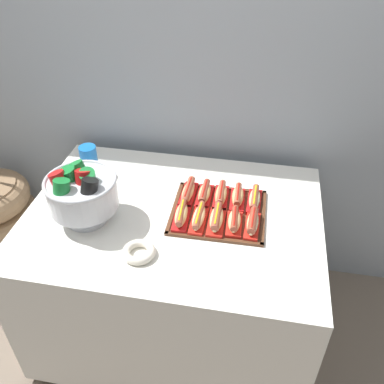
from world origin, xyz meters
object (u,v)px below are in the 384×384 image
at_px(cup_stack, 89,161).
at_px(donut, 139,252).
at_px(buffet_table, 175,271).
at_px(hot_dog_0, 181,215).
at_px(hot_dog_4, 253,223).
at_px(punch_bowl, 81,192).
at_px(floor_vase, 0,229).
at_px(hot_dog_6, 204,194).
at_px(hot_dog_7, 221,195).
at_px(hot_dog_3, 234,221).
at_px(hot_dog_9, 254,199).
at_px(hot_dog_2, 216,219).
at_px(serving_tray, 219,212).
at_px(hot_dog_8, 238,197).
at_px(hot_dog_5, 188,192).
at_px(hot_dog_1, 199,218).

distance_m(cup_stack, donut, 0.62).
relative_size(buffet_table, hot_dog_0, 7.44).
height_order(hot_dog_4, punch_bowl, punch_bowl).
xyz_separation_m(floor_vase, donut, (1.04, -0.50, 0.50)).
height_order(hot_dog_0, hot_dog_6, same).
xyz_separation_m(buffet_table, punch_bowl, (-0.36, -0.11, 0.52)).
xyz_separation_m(buffet_table, hot_dog_7, (0.19, 0.12, 0.41)).
bearing_deg(hot_dog_6, cup_stack, 170.22).
bearing_deg(buffet_table, donut, -105.87).
xyz_separation_m(hot_dog_3, hot_dog_6, (-0.15, 0.16, -0.00)).
relative_size(hot_dog_0, hot_dog_9, 1.02).
distance_m(hot_dog_6, hot_dog_7, 0.08).
height_order(hot_dog_0, hot_dog_2, hot_dog_2).
relative_size(buffet_table, hot_dog_4, 7.62).
distance_m(hot_dog_2, hot_dog_3, 0.08).
height_order(buffet_table, hot_dog_9, hot_dog_9).
xyz_separation_m(serving_tray, hot_dog_0, (-0.15, -0.08, 0.03)).
relative_size(hot_dog_6, cup_stack, 1.09).
bearing_deg(serving_tray, hot_dog_8, 48.57).
xyz_separation_m(hot_dog_2, hot_dog_9, (0.15, 0.17, -0.00)).
distance_m(hot_dog_2, cup_stack, 0.71).
distance_m(hot_dog_0, hot_dog_9, 0.34).
height_order(buffet_table, hot_dog_8, hot_dog_8).
distance_m(buffet_table, floor_vase, 1.15).
bearing_deg(donut, serving_tray, 48.36).
height_order(hot_dog_7, punch_bowl, punch_bowl).
xyz_separation_m(buffet_table, cup_stack, (-0.46, 0.22, 0.45)).
relative_size(buffet_table, hot_dog_9, 7.57).
height_order(hot_dog_2, hot_dog_5, hot_dog_2).
relative_size(floor_vase, punch_bowl, 3.75).
bearing_deg(hot_dog_8, hot_dog_5, -179.15).
height_order(floor_vase, hot_dog_5, floor_vase).
relative_size(hot_dog_8, punch_bowl, 0.56).
relative_size(hot_dog_8, hot_dog_9, 0.97).
distance_m(hot_dog_6, punch_bowl, 0.54).
bearing_deg(cup_stack, hot_dog_5, -11.31).
xyz_separation_m(buffet_table, hot_dog_4, (0.35, -0.04, 0.41)).
xyz_separation_m(hot_dog_2, hot_dog_5, (-0.15, 0.16, -0.00)).
xyz_separation_m(hot_dog_5, hot_dog_8, (0.22, 0.00, 0.00)).
bearing_deg(hot_dog_8, hot_dog_4, -64.71).
bearing_deg(hot_dog_0, hot_dog_4, 0.85).
distance_m(floor_vase, cup_stack, 0.87).
bearing_deg(buffet_table, serving_tray, 10.88).
xyz_separation_m(hot_dog_0, donut, (-0.12, -0.22, -0.02)).
distance_m(hot_dog_9, punch_bowl, 0.75).
bearing_deg(hot_dog_1, hot_dog_8, 48.57).
height_order(serving_tray, hot_dog_2, hot_dog_2).
distance_m(serving_tray, hot_dog_9, 0.17).
relative_size(hot_dog_4, hot_dog_5, 0.92).
relative_size(hot_dog_3, hot_dog_4, 0.93).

